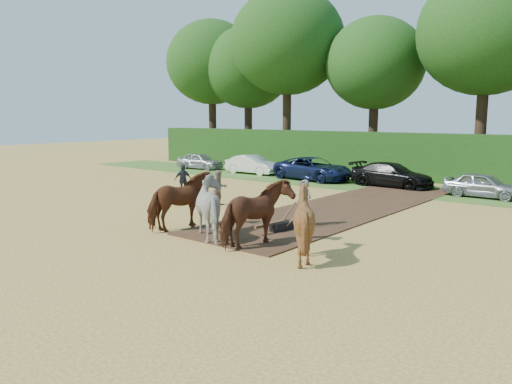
# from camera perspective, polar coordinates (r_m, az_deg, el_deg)

# --- Properties ---
(ground) EXTENTS (120.00, 120.00, 0.00)m
(ground) POSITION_cam_1_polar(r_m,az_deg,el_deg) (18.08, -4.96, -4.37)
(ground) COLOR gold
(ground) RESTS_ON ground
(earth_strip) EXTENTS (4.50, 17.00, 0.05)m
(earth_strip) POSITION_cam_1_polar(r_m,az_deg,el_deg) (22.73, 10.27, -1.72)
(earth_strip) COLOR #472D1C
(earth_strip) RESTS_ON ground
(grass_verge) EXTENTS (50.00, 5.00, 0.03)m
(grass_verge) POSITION_cam_1_polar(r_m,az_deg,el_deg) (29.57, 14.38, 0.52)
(grass_verge) COLOR #38601E
(grass_verge) RESTS_ON ground
(hedgerow) EXTENTS (46.00, 1.60, 3.00)m
(hedgerow) POSITION_cam_1_polar(r_m,az_deg,el_deg) (33.52, 17.76, 3.86)
(hedgerow) COLOR #14380F
(hedgerow) RESTS_ON ground
(spectator_near) EXTENTS (0.84, 0.95, 1.63)m
(spectator_near) POSITION_cam_1_polar(r_m,az_deg,el_deg) (22.87, -4.22, 0.47)
(spectator_near) COLOR tan
(spectator_near) RESTS_ON ground
(spectator_far) EXTENTS (0.69, 1.02, 1.60)m
(spectator_far) POSITION_cam_1_polar(r_m,az_deg,el_deg) (26.02, -8.35, 1.36)
(spectator_far) COLOR #262833
(spectator_far) RESTS_ON ground
(plough_team) EXTENTS (7.09, 4.94, 2.11)m
(plough_team) POSITION_cam_1_polar(r_m,az_deg,el_deg) (16.16, -2.09, -2.12)
(plough_team) COLOR #612B18
(plough_team) RESTS_ON ground
(parked_cars) EXTENTS (35.94, 3.37, 1.48)m
(parked_cars) POSITION_cam_1_polar(r_m,az_deg,el_deg) (29.09, 17.78, 1.61)
(parked_cars) COLOR #A2A4A9
(parked_cars) RESTS_ON ground
(treeline) EXTENTS (48.70, 10.60, 14.21)m
(treeline) POSITION_cam_1_polar(r_m,az_deg,el_deg) (37.33, 17.71, 15.82)
(treeline) COLOR #382616
(treeline) RESTS_ON ground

